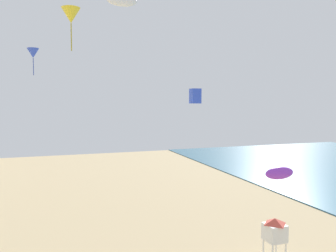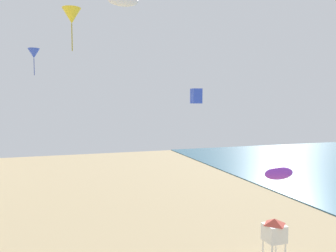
{
  "view_description": "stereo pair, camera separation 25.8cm",
  "coord_description": "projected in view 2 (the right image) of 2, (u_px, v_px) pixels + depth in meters",
  "views": [
    {
      "loc": [
        -1.6,
        -2.98,
        9.32
      ],
      "look_at": [
        6.21,
        19.44,
        7.68
      ],
      "focal_mm": 36.95,
      "sensor_mm": 36.0,
      "label": 1
    },
    {
      "loc": [
        -1.35,
        -3.07,
        9.32
      ],
      "look_at": [
        6.21,
        19.44,
        7.68
      ],
      "focal_mm": 36.95,
      "sensor_mm": 36.0,
      "label": 2
    }
  ],
  "objects": [
    {
      "name": "kite_blue_box",
      "position": [
        196.0,
        96.0,
        31.97
      ],
      "size": [
        0.88,
        0.88,
        1.38
      ],
      "color": "blue"
    },
    {
      "name": "kite_yellow_delta_2",
      "position": [
        72.0,
        16.0,
        26.01
      ],
      "size": [
        1.41,
        1.41,
        3.21
      ],
      "color": "yellow"
    },
    {
      "name": "kite_white_parafoil",
      "position": [
        123.0,
        0.0,
        31.5
      ],
      "size": [
        2.86,
        0.79,
        1.11
      ],
      "color": "white"
    },
    {
      "name": "kite_purple_parafoil",
      "position": [
        279.0,
        173.0,
        19.31
      ],
      "size": [
        1.83,
        0.51,
        0.71
      ],
      "color": "purple"
    },
    {
      "name": "lifeguard_stand",
      "position": [
        274.0,
        231.0,
        20.14
      ],
      "size": [
        1.1,
        1.1,
        2.55
      ],
      "rotation": [
        0.0,
        0.0,
        0.06
      ],
      "color": "white",
      "rests_on": "ground"
    },
    {
      "name": "kite_blue_delta",
      "position": [
        34.0,
        53.0,
        24.64
      ],
      "size": [
        0.84,
        0.84,
        1.91
      ],
      "color": "blue"
    }
  ]
}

